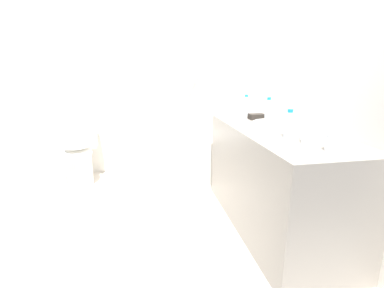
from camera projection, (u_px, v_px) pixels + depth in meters
ground_plane at (137, 214)px, 2.64m from camera, size 3.87×3.87×0.00m
wall_back_tiled at (132, 70)px, 3.49m from camera, size 3.27×0.10×2.53m
wall_right_mirror at (299, 71)px, 2.58m from camera, size 0.10×2.79×2.53m
bathtub at (189, 155)px, 3.50m from camera, size 1.50×0.67×1.24m
toilet at (79, 153)px, 3.26m from camera, size 0.36×0.52×0.72m
vanity_counter at (274, 180)px, 2.34m from camera, size 0.64×1.58×0.83m
sink_basin at (273, 125)px, 2.27m from camera, size 0.31×0.31×0.05m
sink_faucet at (294, 124)px, 2.30m from camera, size 0.11×0.15×0.07m
water_bottle_0 at (246, 106)px, 2.87m from camera, size 0.06×0.06×0.21m
water_bottle_1 at (289, 125)px, 1.97m from camera, size 0.07×0.07×0.20m
water_bottle_2 at (268, 111)px, 2.46m from camera, size 0.06×0.06×0.22m
drinking_glass_0 at (331, 142)px, 1.67m from camera, size 0.07×0.07×0.10m
drinking_glass_1 at (307, 135)px, 1.84m from camera, size 0.06×0.06×0.10m
drinking_glass_2 at (299, 130)px, 2.03m from camera, size 0.06×0.06×0.08m
amenity_basket at (257, 117)px, 2.67m from camera, size 0.14×0.10×0.05m
soap_dish at (307, 138)px, 1.93m from camera, size 0.09×0.06×0.02m
toilet_paper_roll at (62, 179)px, 3.28m from camera, size 0.11×0.11×0.14m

